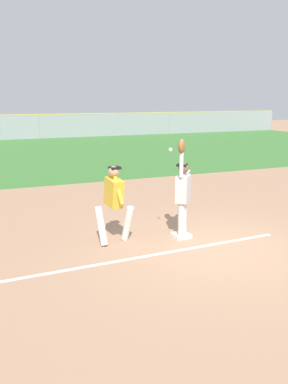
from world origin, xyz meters
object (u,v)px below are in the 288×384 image
at_px(fielder, 183,190).
at_px(baseball, 170,150).
at_px(first_base, 181,235).
at_px(runner, 114,199).
at_px(parked_car_blue, 44,126).
at_px(parked_car_silver, 112,124).

xyz_separation_m(fielder, baseball, (-0.42, -0.21, 0.95)).
bearing_deg(first_base, fielder, -100.07).
height_order(runner, parked_car_blue, runner).
relative_size(parked_car_blue, parked_car_silver, 1.02).
relative_size(first_base, parked_car_blue, 0.08).
height_order(fielder, parked_car_blue, fielder).
bearing_deg(fielder, parked_car_silver, -64.20).
relative_size(runner, parked_car_silver, 0.39).
xyz_separation_m(runner, parked_car_blue, (2.79, 28.20, -0.32)).
xyz_separation_m(runner, baseball, (1.11, -0.45, 1.07)).
height_order(baseball, parked_car_blue, baseball).
relative_size(baseball, parked_car_blue, 0.02).
height_order(runner, parked_car_silver, runner).
height_order(first_base, parked_car_blue, parked_car_blue).
distance_m(fielder, runner, 1.55).
bearing_deg(runner, first_base, -15.51).
xyz_separation_m(first_base, fielder, (-0.01, -0.06, 1.08)).
bearing_deg(runner, parked_car_silver, 63.52).
distance_m(first_base, runner, 1.82).
bearing_deg(parked_car_silver, parked_car_blue, 179.32).
bearing_deg(parked_car_blue, fielder, -87.58).
height_order(first_base, fielder, fielder).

